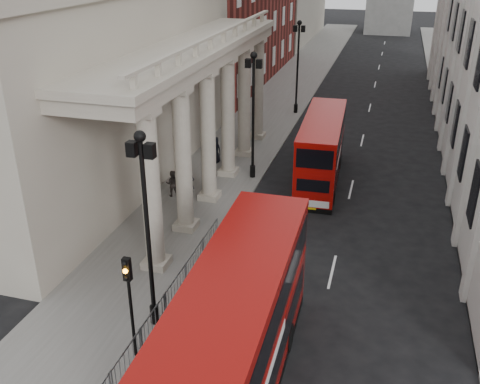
{
  "coord_description": "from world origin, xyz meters",
  "views": [
    {
      "loc": [
        7.68,
        -12.23,
        14.3
      ],
      "look_at": [
        1.0,
        11.27,
        3.05
      ],
      "focal_mm": 40.0,
      "sensor_mm": 36.0,
      "label": 1
    }
  ],
  "objects_px": {
    "bus_far": "(322,149)",
    "pedestrian_a": "(189,184)",
    "lamp_post_south": "(147,220)",
    "traffic_light": "(129,290)",
    "pedestrian_b": "(172,183)",
    "bus_near": "(237,334)",
    "pedestrian_c": "(215,150)",
    "lamp_post_north": "(298,61)",
    "lamp_post_mid": "(253,108)"
  },
  "relations": [
    {
      "from": "pedestrian_b",
      "to": "pedestrian_c",
      "type": "bearing_deg",
      "value": -113.04
    },
    {
      "from": "traffic_light",
      "to": "bus_near",
      "type": "xyz_separation_m",
      "value": [
        4.23,
        -0.7,
        -0.46
      ]
    },
    {
      "from": "pedestrian_c",
      "to": "lamp_post_north",
      "type": "bearing_deg",
      "value": 87.8
    },
    {
      "from": "pedestrian_c",
      "to": "pedestrian_b",
      "type": "bearing_deg",
      "value": -86.0
    },
    {
      "from": "bus_far",
      "to": "pedestrian_a",
      "type": "distance_m",
      "value": 9.03
    },
    {
      "from": "lamp_post_south",
      "to": "lamp_post_north",
      "type": "xyz_separation_m",
      "value": [
        0.0,
        32.0,
        0.0
      ]
    },
    {
      "from": "bus_far",
      "to": "pedestrian_a",
      "type": "height_order",
      "value": "bus_far"
    },
    {
      "from": "lamp_post_north",
      "to": "bus_near",
      "type": "height_order",
      "value": "lamp_post_north"
    },
    {
      "from": "lamp_post_mid",
      "to": "traffic_light",
      "type": "bearing_deg",
      "value": -89.68
    },
    {
      "from": "traffic_light",
      "to": "pedestrian_c",
      "type": "bearing_deg",
      "value": 99.59
    },
    {
      "from": "traffic_light",
      "to": "pedestrian_a",
      "type": "bearing_deg",
      "value": 102.41
    },
    {
      "from": "bus_far",
      "to": "pedestrian_c",
      "type": "relative_size",
      "value": 5.31
    },
    {
      "from": "lamp_post_south",
      "to": "pedestrian_a",
      "type": "distance_m",
      "value": 12.81
    },
    {
      "from": "lamp_post_north",
      "to": "bus_near",
      "type": "relative_size",
      "value": 0.71
    },
    {
      "from": "pedestrian_b",
      "to": "pedestrian_c",
      "type": "xyz_separation_m",
      "value": [
        0.74,
        6.2,
        0.11
      ]
    },
    {
      "from": "bus_near",
      "to": "lamp_post_north",
      "type": "bearing_deg",
      "value": 96.28
    },
    {
      "from": "lamp_post_mid",
      "to": "bus_near",
      "type": "height_order",
      "value": "lamp_post_mid"
    },
    {
      "from": "lamp_post_south",
      "to": "pedestrian_a",
      "type": "height_order",
      "value": "lamp_post_south"
    },
    {
      "from": "lamp_post_north",
      "to": "pedestrian_c",
      "type": "relative_size",
      "value": 4.35
    },
    {
      "from": "lamp_post_south",
      "to": "lamp_post_mid",
      "type": "bearing_deg",
      "value": 90.0
    },
    {
      "from": "lamp_post_north",
      "to": "traffic_light",
      "type": "bearing_deg",
      "value": -89.83
    },
    {
      "from": "lamp_post_mid",
      "to": "bus_far",
      "type": "distance_m",
      "value": 5.23
    },
    {
      "from": "lamp_post_south",
      "to": "pedestrian_b",
      "type": "xyz_separation_m",
      "value": [
        -4.01,
        11.69,
        -3.95
      ]
    },
    {
      "from": "lamp_post_south",
      "to": "pedestrian_a",
      "type": "xyz_separation_m",
      "value": [
        -2.95,
        11.84,
        -3.89
      ]
    },
    {
      "from": "lamp_post_mid",
      "to": "pedestrian_c",
      "type": "xyz_separation_m",
      "value": [
        -3.26,
        1.9,
        -3.84
      ]
    },
    {
      "from": "lamp_post_north",
      "to": "pedestrian_c",
      "type": "xyz_separation_m",
      "value": [
        -3.26,
        -14.1,
        -3.84
      ]
    },
    {
      "from": "lamp_post_mid",
      "to": "pedestrian_a",
      "type": "xyz_separation_m",
      "value": [
        -2.95,
        -4.16,
        -3.89
      ]
    },
    {
      "from": "bus_far",
      "to": "lamp_post_north",
      "type": "bearing_deg",
      "value": 103.67
    },
    {
      "from": "traffic_light",
      "to": "bus_far",
      "type": "xyz_separation_m",
      "value": [
        4.32,
        18.93,
        -0.84
      ]
    },
    {
      "from": "bus_far",
      "to": "pedestrian_b",
      "type": "relative_size",
      "value": 6.01
    },
    {
      "from": "traffic_light",
      "to": "bus_far",
      "type": "height_order",
      "value": "traffic_light"
    },
    {
      "from": "bus_far",
      "to": "pedestrian_b",
      "type": "distance_m",
      "value": 9.99
    },
    {
      "from": "pedestrian_c",
      "to": "bus_near",
      "type": "bearing_deg",
      "value": -58.95
    },
    {
      "from": "lamp_post_mid",
      "to": "pedestrian_b",
      "type": "distance_m",
      "value": 7.08
    },
    {
      "from": "pedestrian_b",
      "to": "traffic_light",
      "type": "bearing_deg",
      "value": 90.47
    },
    {
      "from": "traffic_light",
      "to": "bus_near",
      "type": "distance_m",
      "value": 4.31
    },
    {
      "from": "bus_far",
      "to": "pedestrian_c",
      "type": "height_order",
      "value": "bus_far"
    },
    {
      "from": "lamp_post_mid",
      "to": "pedestrian_c",
      "type": "distance_m",
      "value": 5.38
    },
    {
      "from": "lamp_post_north",
      "to": "pedestrian_a",
      "type": "xyz_separation_m",
      "value": [
        -2.95,
        -20.16,
        -3.89
      ]
    },
    {
      "from": "lamp_post_south",
      "to": "traffic_light",
      "type": "distance_m",
      "value": 2.71
    },
    {
      "from": "lamp_post_north",
      "to": "bus_far",
      "type": "bearing_deg",
      "value": -73.68
    },
    {
      "from": "lamp_post_north",
      "to": "pedestrian_b",
      "type": "height_order",
      "value": "lamp_post_north"
    },
    {
      "from": "lamp_post_north",
      "to": "pedestrian_b",
      "type": "relative_size",
      "value": 4.93
    },
    {
      "from": "pedestrian_b",
      "to": "bus_near",
      "type": "bearing_deg",
      "value": 103.83
    },
    {
      "from": "lamp_post_north",
      "to": "pedestrian_a",
      "type": "height_order",
      "value": "lamp_post_north"
    },
    {
      "from": "bus_far",
      "to": "pedestrian_a",
      "type": "bearing_deg",
      "value": -148.14
    },
    {
      "from": "lamp_post_south",
      "to": "lamp_post_mid",
      "type": "height_order",
      "value": "same"
    },
    {
      "from": "traffic_light",
      "to": "pedestrian_a",
      "type": "xyz_separation_m",
      "value": [
        -3.05,
        13.86,
        -2.08
      ]
    },
    {
      "from": "bus_far",
      "to": "pedestrian_c",
      "type": "xyz_separation_m",
      "value": [
        -7.68,
        0.99,
        -1.19
      ]
    },
    {
      "from": "lamp_post_south",
      "to": "lamp_post_mid",
      "type": "distance_m",
      "value": 16.0
    }
  ]
}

